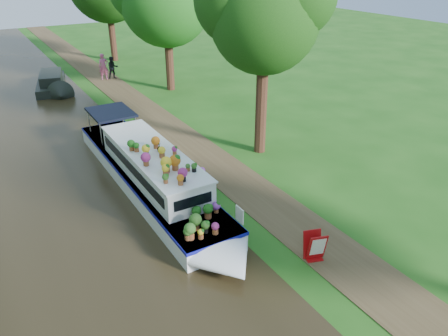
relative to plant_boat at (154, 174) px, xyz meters
The scene contains 10 objects.
ground 2.96m from the plant_boat, 37.51° to the right, with size 100.00×100.00×0.00m, color #1C5114.
canal_water 4.21m from the plant_boat, 155.27° to the right, with size 10.00×100.00×0.02m, color black.
towpath 3.95m from the plant_boat, 26.60° to the right, with size 2.20×100.00×0.03m, color #493922.
plant_boat is the anchor object (origin of this frame).
tree_near_overhang 8.44m from the plant_boat, 12.49° to the left, with size 5.52×5.28×8.99m.
second_boat 17.53m from the plant_boat, 91.64° to the left, with size 2.97×6.53×1.21m.
sandwich_board 7.10m from the plant_boat, 67.61° to the right, with size 0.64×0.64×0.96m.
pedestrian_pink 18.59m from the plant_boat, 79.17° to the left, with size 0.71×0.46×1.94m, color #EE6283.
pedestrian_dark 18.59m from the plant_boat, 77.10° to the left, with size 0.81×0.63×1.67m, color black.
verge_plant 2.64m from the plant_boat, 25.95° to the left, with size 0.34×0.30×0.38m, color #206B22.
Camera 1 is at (-7.75, -13.00, 8.86)m, focal length 35.00 mm.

